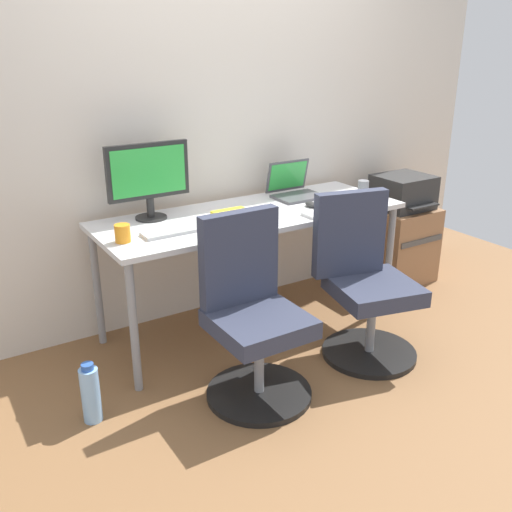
# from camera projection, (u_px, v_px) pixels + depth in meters

# --- Properties ---
(ground_plane) EXTENTS (5.28, 5.28, 0.00)m
(ground_plane) POSITION_uv_depth(u_px,v_px,m) (252.00, 325.00, 3.66)
(ground_plane) COLOR brown
(back_wall) EXTENTS (4.40, 0.04, 2.60)m
(back_wall) POSITION_uv_depth(u_px,v_px,m) (215.00, 110.00, 3.53)
(back_wall) COLOR silver
(back_wall) RESTS_ON ground
(desk) EXTENTS (1.86, 0.68, 0.75)m
(desk) POSITION_uv_depth(u_px,v_px,m) (252.00, 222.00, 3.42)
(desk) COLOR silver
(desk) RESTS_ON ground
(office_chair_left) EXTENTS (0.54, 0.54, 0.94)m
(office_chair_left) POSITION_uv_depth(u_px,v_px,m) (252.00, 317.00, 2.84)
(office_chair_left) COLOR black
(office_chair_left) RESTS_ON ground
(office_chair_right) EXTENTS (0.54, 0.54, 0.94)m
(office_chair_right) POSITION_uv_depth(u_px,v_px,m) (364.00, 285.00, 3.21)
(office_chair_right) COLOR black
(office_chair_right) RESTS_ON ground
(side_cabinet) EXTENTS (0.45, 0.45, 0.55)m
(side_cabinet) POSITION_uv_depth(u_px,v_px,m) (398.00, 243.00, 4.28)
(side_cabinet) COLOR #996B47
(side_cabinet) RESTS_ON ground
(printer) EXTENTS (0.38, 0.40, 0.24)m
(printer) POSITION_uv_depth(u_px,v_px,m) (403.00, 192.00, 4.14)
(printer) COLOR #2D2D2D
(printer) RESTS_ON side_cabinet
(water_bottle_on_floor) EXTENTS (0.09, 0.09, 0.31)m
(water_bottle_on_floor) POSITION_uv_depth(u_px,v_px,m) (91.00, 394.00, 2.70)
(water_bottle_on_floor) COLOR #8CBFF2
(water_bottle_on_floor) RESTS_ON ground
(desktop_monitor) EXTENTS (0.48, 0.18, 0.43)m
(desktop_monitor) POSITION_uv_depth(u_px,v_px,m) (148.00, 176.00, 3.19)
(desktop_monitor) COLOR #262626
(desktop_monitor) RESTS_ON desk
(open_laptop) EXTENTS (0.31, 0.27, 0.22)m
(open_laptop) POSITION_uv_depth(u_px,v_px,m) (294.00, 188.00, 3.72)
(open_laptop) COLOR #4C4C51
(open_laptop) RESTS_ON desk
(keyboard_by_monitor) EXTENTS (0.34, 0.12, 0.02)m
(keyboard_by_monitor) POSITION_uv_depth(u_px,v_px,m) (174.00, 231.00, 3.03)
(keyboard_by_monitor) COLOR #B7B7B7
(keyboard_by_monitor) RESTS_ON desk
(keyboard_by_laptop) EXTENTS (0.34, 0.12, 0.02)m
(keyboard_by_laptop) POSITION_uv_depth(u_px,v_px,m) (330.00, 212.00, 3.38)
(keyboard_by_laptop) COLOR silver
(keyboard_by_laptop) RESTS_ON desk
(mouse_by_monitor) EXTENTS (0.06, 0.10, 0.03)m
(mouse_by_monitor) POSITION_uv_depth(u_px,v_px,m) (311.00, 204.00, 3.50)
(mouse_by_monitor) COLOR #2D2D2D
(mouse_by_monitor) RESTS_ON desk
(mouse_by_laptop) EXTENTS (0.06, 0.10, 0.03)m
(mouse_by_laptop) POSITION_uv_depth(u_px,v_px,m) (264.00, 210.00, 3.38)
(mouse_by_laptop) COLOR #B7B7B7
(mouse_by_laptop) RESTS_ON desk
(coffee_mug) EXTENTS (0.08, 0.08, 0.09)m
(coffee_mug) POSITION_uv_depth(u_px,v_px,m) (123.00, 233.00, 2.89)
(coffee_mug) COLOR orange
(coffee_mug) RESTS_ON desk
(pen_cup) EXTENTS (0.07, 0.07, 0.10)m
(pen_cup) POSITION_uv_depth(u_px,v_px,m) (363.00, 188.00, 3.71)
(pen_cup) COLOR slate
(pen_cup) RESTS_ON desk
(notebook) EXTENTS (0.21, 0.15, 0.03)m
(notebook) POSITION_uv_depth(u_px,v_px,m) (232.00, 213.00, 3.33)
(notebook) COLOR yellow
(notebook) RESTS_ON desk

